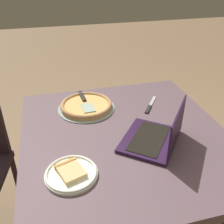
% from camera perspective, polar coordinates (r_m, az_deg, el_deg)
% --- Properties ---
extents(ground_plane, '(12.00, 12.00, 0.00)m').
position_cam_1_polar(ground_plane, '(1.90, 2.27, -23.48)').
color(ground_plane, '#876A4B').
extents(dining_table, '(1.13, 1.07, 0.75)m').
position_cam_1_polar(dining_table, '(1.41, 2.83, -7.55)').
color(dining_table, '#5C474F').
rests_on(dining_table, ground_plane).
extents(laptop, '(0.40, 0.39, 0.22)m').
position_cam_1_polar(laptop, '(1.29, 9.91, -5.33)').
color(laptop, '#271230').
rests_on(laptop, dining_table).
extents(pizza_plate, '(0.23, 0.23, 0.04)m').
position_cam_1_polar(pizza_plate, '(1.13, -9.04, -13.23)').
color(pizza_plate, white).
rests_on(pizza_plate, dining_table).
extents(pizza_tray, '(0.35, 0.35, 0.04)m').
position_cam_1_polar(pizza_tray, '(1.58, -5.73, 1.43)').
color(pizza_tray, '#92A29B').
rests_on(pizza_tray, dining_table).
extents(table_knife, '(0.20, 0.15, 0.01)m').
position_cam_1_polar(table_knife, '(1.61, 8.39, 1.30)').
color(table_knife, '#B5B7BB').
rests_on(table_knife, dining_table).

